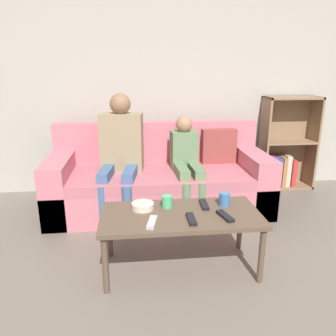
{
  "coord_description": "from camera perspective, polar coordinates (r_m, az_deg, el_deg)",
  "views": [
    {
      "loc": [
        -0.37,
        -0.91,
        1.38
      ],
      "look_at": [
        -0.09,
        1.66,
        0.59
      ],
      "focal_mm": 35.0,
      "sensor_mm": 36.0,
      "label": 1
    }
  ],
  "objects": [
    {
      "name": "wall_back",
      "position": [
        3.78,
        -0.59,
        15.77
      ],
      "size": [
        12.0,
        0.06,
        2.6
      ],
      "color": "#B7B2A8",
      "rests_on": "ground_plane"
    },
    {
      "name": "coffee_table",
      "position": [
        2.28,
        2.22,
        -8.87
      ],
      "size": [
        1.09,
        0.52,
        0.43
      ],
      "color": "brown",
      "rests_on": "ground_plane"
    },
    {
      "name": "cup_far",
      "position": [
        2.4,
        9.81,
        -5.38
      ],
      "size": [
        0.08,
        0.08,
        0.1
      ],
      "color": "#3D70B2",
      "rests_on": "coffee_table"
    },
    {
      "name": "tv_remote_0",
      "position": [
        2.39,
        6.3,
        -6.34
      ],
      "size": [
        0.06,
        0.17,
        0.02
      ],
      "rotation": [
        0.0,
        0.0,
        -0.05
      ],
      "color": "black",
      "rests_on": "coffee_table"
    },
    {
      "name": "person_child",
      "position": [
        3.17,
        3.2,
        1.44
      ],
      "size": [
        0.27,
        0.62,
        0.94
      ],
      "rotation": [
        0.0,
        0.0,
        0.05
      ],
      "color": "#66845B",
      "rests_on": "ground_plane"
    },
    {
      "name": "tv_remote_1",
      "position": [
        2.23,
        9.92,
        -8.24
      ],
      "size": [
        0.09,
        0.18,
        0.02
      ],
      "rotation": [
        0.0,
        0.0,
        0.24
      ],
      "color": "black",
      "rests_on": "coffee_table"
    },
    {
      "name": "tv_remote_2",
      "position": [
        2.12,
        -2.8,
        -9.41
      ],
      "size": [
        0.08,
        0.18,
        0.02
      ],
      "rotation": [
        0.0,
        0.0,
        -0.22
      ],
      "color": "#B7B7BC",
      "rests_on": "coffee_table"
    },
    {
      "name": "snack_bowl",
      "position": [
        2.33,
        -4.42,
        -6.61
      ],
      "size": [
        0.16,
        0.16,
        0.05
      ],
      "color": "beige",
      "rests_on": "coffee_table"
    },
    {
      "name": "cup_near",
      "position": [
        2.34,
        -0.17,
        -5.85
      ],
      "size": [
        0.08,
        0.08,
        0.09
      ],
      "color": "#4CB77A",
      "rests_on": "coffee_table"
    },
    {
      "name": "tv_remote_3",
      "position": [
        2.16,
        4.09,
        -8.85
      ],
      "size": [
        0.05,
        0.17,
        0.02
      ],
      "rotation": [
        0.0,
        0.0,
        -0.0
      ],
      "color": "black",
      "rests_on": "coffee_table"
    },
    {
      "name": "couch",
      "position": [
        3.34,
        -1.43,
        -2.26
      ],
      "size": [
        2.14,
        0.88,
        0.84
      ],
      "color": "#D1707F",
      "rests_on": "ground_plane"
    },
    {
      "name": "bookshelf",
      "position": [
        4.13,
        19.42,
        2.52
      ],
      "size": [
        0.62,
        0.28,
        1.07
      ],
      "color": "#8E7051",
      "rests_on": "ground_plane"
    },
    {
      "name": "person_adult",
      "position": [
        3.15,
        -8.25,
        3.62
      ],
      "size": [
        0.44,
        0.66,
        1.16
      ],
      "rotation": [
        0.0,
        0.0,
        -0.15
      ],
      "color": "#476693",
      "rests_on": "ground_plane"
    }
  ]
}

